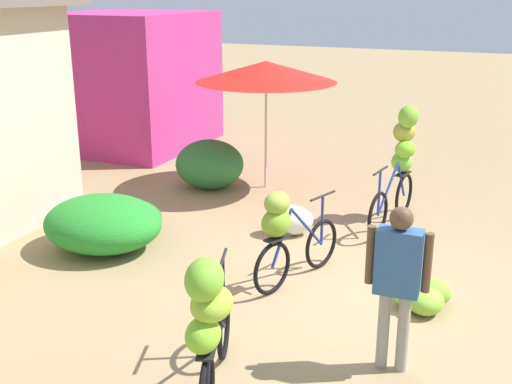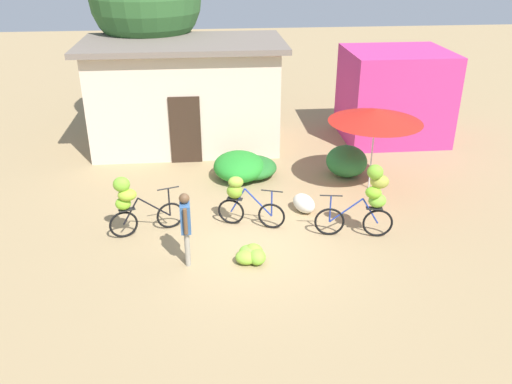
{
  "view_description": "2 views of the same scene",
  "coord_description": "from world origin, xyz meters",
  "px_view_note": "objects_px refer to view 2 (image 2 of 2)",
  "views": [
    {
      "loc": [
        -6.63,
        -1.59,
        3.4
      ],
      "look_at": [
        0.29,
        1.33,
        0.97
      ],
      "focal_mm": 44.79,
      "sensor_mm": 36.0,
      "label": 1
    },
    {
      "loc": [
        -0.88,
        -10.19,
        6.14
      ],
      "look_at": [
        0.21,
        0.98,
        0.73
      ],
      "focal_mm": 37.51,
      "sensor_mm": 36.0,
      "label": 2
    }
  ],
  "objects_px": {
    "bicycle_near_pile": "(242,198)",
    "produce_sack": "(304,203)",
    "building_low": "(185,94)",
    "market_umbrella": "(376,115)",
    "bicycle_center_loaded": "(370,196)",
    "shop_pink": "(394,95)",
    "person_vendor": "(186,222)",
    "banana_pile_on_ground": "(252,255)",
    "bicycle_leftmost": "(132,202)"
  },
  "relations": [
    {
      "from": "bicycle_center_loaded",
      "to": "banana_pile_on_ground",
      "type": "bearing_deg",
      "value": -163.73
    },
    {
      "from": "bicycle_leftmost",
      "to": "bicycle_center_loaded",
      "type": "height_order",
      "value": "bicycle_center_loaded"
    },
    {
      "from": "bicycle_center_loaded",
      "to": "bicycle_near_pile",
      "type": "bearing_deg",
      "value": 163.91
    },
    {
      "from": "produce_sack",
      "to": "person_vendor",
      "type": "distance_m",
      "value": 3.53
    },
    {
      "from": "banana_pile_on_ground",
      "to": "produce_sack",
      "type": "relative_size",
      "value": 1.02
    },
    {
      "from": "market_umbrella",
      "to": "bicycle_near_pile",
      "type": "xyz_separation_m",
      "value": [
        -3.53,
        -1.68,
        -1.34
      ]
    },
    {
      "from": "banana_pile_on_ground",
      "to": "bicycle_near_pile",
      "type": "bearing_deg",
      "value": 93.01
    },
    {
      "from": "bicycle_near_pile",
      "to": "bicycle_center_loaded",
      "type": "relative_size",
      "value": 0.87
    },
    {
      "from": "bicycle_near_pile",
      "to": "produce_sack",
      "type": "relative_size",
      "value": 2.19
    },
    {
      "from": "market_umbrella",
      "to": "banana_pile_on_ground",
      "type": "bearing_deg",
      "value": -136.67
    },
    {
      "from": "shop_pink",
      "to": "produce_sack",
      "type": "distance_m",
      "value": 6.45
    },
    {
      "from": "banana_pile_on_ground",
      "to": "person_vendor",
      "type": "height_order",
      "value": "person_vendor"
    },
    {
      "from": "building_low",
      "to": "bicycle_center_loaded",
      "type": "relative_size",
      "value": 3.46
    },
    {
      "from": "building_low",
      "to": "produce_sack",
      "type": "distance_m",
      "value": 5.92
    },
    {
      "from": "bicycle_center_loaded",
      "to": "banana_pile_on_ground",
      "type": "relative_size",
      "value": 2.47
    },
    {
      "from": "person_vendor",
      "to": "bicycle_leftmost",
      "type": "bearing_deg",
      "value": 134.12
    },
    {
      "from": "building_low",
      "to": "person_vendor",
      "type": "relative_size",
      "value": 3.83
    },
    {
      "from": "person_vendor",
      "to": "bicycle_center_loaded",
      "type": "bearing_deg",
      "value": 10.16
    },
    {
      "from": "building_low",
      "to": "shop_pink",
      "type": "relative_size",
      "value": 1.91
    },
    {
      "from": "bicycle_leftmost",
      "to": "person_vendor",
      "type": "xyz_separation_m",
      "value": [
        1.22,
        -1.26,
        0.12
      ]
    },
    {
      "from": "produce_sack",
      "to": "building_low",
      "type": "bearing_deg",
      "value": 120.5
    },
    {
      "from": "bicycle_center_loaded",
      "to": "person_vendor",
      "type": "height_order",
      "value": "bicycle_center_loaded"
    },
    {
      "from": "shop_pink",
      "to": "building_low",
      "type": "bearing_deg",
      "value": -179.17
    },
    {
      "from": "produce_sack",
      "to": "shop_pink",
      "type": "bearing_deg",
      "value": 52.78
    },
    {
      "from": "market_umbrella",
      "to": "bicycle_center_loaded",
      "type": "relative_size",
      "value": 1.36
    },
    {
      "from": "bicycle_center_loaded",
      "to": "produce_sack",
      "type": "distance_m",
      "value": 1.94
    },
    {
      "from": "banana_pile_on_ground",
      "to": "produce_sack",
      "type": "height_order",
      "value": "produce_sack"
    },
    {
      "from": "produce_sack",
      "to": "bicycle_center_loaded",
      "type": "bearing_deg",
      "value": -47.53
    },
    {
      "from": "bicycle_center_loaded",
      "to": "produce_sack",
      "type": "bearing_deg",
      "value": 132.47
    },
    {
      "from": "market_umbrella",
      "to": "person_vendor",
      "type": "height_order",
      "value": "market_umbrella"
    },
    {
      "from": "bicycle_leftmost",
      "to": "bicycle_near_pile",
      "type": "xyz_separation_m",
      "value": [
        2.45,
        0.26,
        -0.15
      ]
    },
    {
      "from": "shop_pink",
      "to": "bicycle_center_loaded",
      "type": "relative_size",
      "value": 1.81
    },
    {
      "from": "bicycle_center_loaded",
      "to": "shop_pink",
      "type": "bearing_deg",
      "value": 67.57
    },
    {
      "from": "bicycle_near_pile",
      "to": "building_low",
      "type": "bearing_deg",
      "value": 103.94
    },
    {
      "from": "bicycle_near_pile",
      "to": "produce_sack",
      "type": "distance_m",
      "value": 1.71
    },
    {
      "from": "building_low",
      "to": "produce_sack",
      "type": "height_order",
      "value": "building_low"
    },
    {
      "from": "shop_pink",
      "to": "person_vendor",
      "type": "distance_m",
      "value": 9.7
    },
    {
      "from": "bicycle_near_pile",
      "to": "banana_pile_on_ground",
      "type": "xyz_separation_m",
      "value": [
        0.08,
        -1.58,
        -0.54
      ]
    },
    {
      "from": "building_low",
      "to": "person_vendor",
      "type": "distance_m",
      "value": 7.01
    },
    {
      "from": "building_low",
      "to": "market_umbrella",
      "type": "height_order",
      "value": "building_low"
    },
    {
      "from": "building_low",
      "to": "bicycle_leftmost",
      "type": "height_order",
      "value": "building_low"
    },
    {
      "from": "market_umbrella",
      "to": "person_vendor",
      "type": "relative_size",
      "value": 1.51
    },
    {
      "from": "bicycle_near_pile",
      "to": "bicycle_center_loaded",
      "type": "distance_m",
      "value": 2.89
    },
    {
      "from": "market_umbrella",
      "to": "bicycle_center_loaded",
      "type": "bearing_deg",
      "value": -107.37
    },
    {
      "from": "banana_pile_on_ground",
      "to": "person_vendor",
      "type": "distance_m",
      "value": 1.55
    },
    {
      "from": "shop_pink",
      "to": "banana_pile_on_ground",
      "type": "distance_m",
      "value": 8.99
    },
    {
      "from": "shop_pink",
      "to": "bicycle_near_pile",
      "type": "distance_m",
      "value": 7.78
    },
    {
      "from": "building_low",
      "to": "market_umbrella",
      "type": "xyz_separation_m",
      "value": [
        4.89,
        -3.79,
        0.37
      ]
    },
    {
      "from": "shop_pink",
      "to": "produce_sack",
      "type": "xyz_separation_m",
      "value": [
        -3.83,
        -5.04,
        -1.22
      ]
    },
    {
      "from": "building_low",
      "to": "market_umbrella",
      "type": "relative_size",
      "value": 2.55
    }
  ]
}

